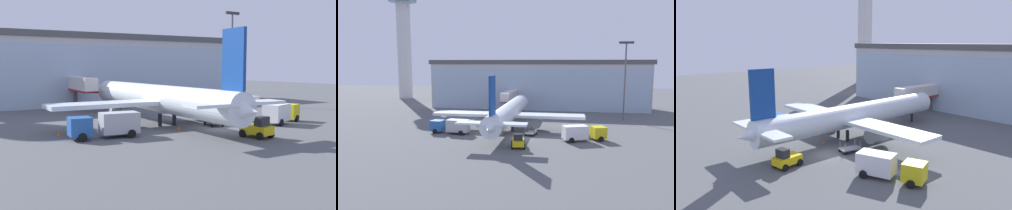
# 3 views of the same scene
# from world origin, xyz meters

# --- Properties ---
(ground) EXTENTS (240.00, 240.00, 0.00)m
(ground) POSITION_xyz_m (0.00, 0.00, 0.00)
(ground) COLOR #545659
(terminal_building) EXTENTS (62.37, 15.24, 13.88)m
(terminal_building) POSITION_xyz_m (-0.00, 40.27, 6.94)
(terminal_building) COLOR #B7B7B7
(terminal_building) RESTS_ON ground
(jet_bridge) EXTENTS (3.19, 11.77, 5.64)m
(jet_bridge) POSITION_xyz_m (-6.58, 29.13, 4.26)
(jet_bridge) COLOR silver
(jet_bridge) RESTS_ON ground
(control_tower) EXTENTS (10.36, 10.36, 39.48)m
(control_tower) POSITION_xyz_m (-49.95, 58.79, 24.37)
(control_tower) COLOR silver
(control_tower) RESTS_ON ground
(apron_light_mast) EXTENTS (3.20, 0.40, 17.83)m
(apron_light_mast) POSITION_xyz_m (20.83, 21.81, 10.64)
(apron_light_mast) COLOR #59595E
(apron_light_mast) RESTS_ON ground
(airplane) EXTENTS (29.54, 37.41, 11.19)m
(airplane) POSITION_xyz_m (-3.72, 7.98, 3.30)
(airplane) COLOR white
(airplane) RESTS_ON ground
(catering_truck) EXTENTS (7.51, 3.22, 2.65)m
(catering_truck) POSITION_xyz_m (-13.67, 2.10, 1.47)
(catering_truck) COLOR #2659A5
(catering_truck) RESTS_ON ground
(fuel_truck) EXTENTS (7.62, 4.41, 2.65)m
(fuel_truck) POSITION_xyz_m (10.08, -0.19, 1.47)
(fuel_truck) COLOR yellow
(fuel_truck) RESTS_ON ground
(baggage_cart) EXTENTS (2.24, 3.11, 1.50)m
(baggage_cart) POSITION_xyz_m (1.16, 2.78, 0.50)
(baggage_cart) COLOR gray
(baggage_cart) RESTS_ON ground
(pushback_tug) EXTENTS (2.54, 3.41, 2.30)m
(pushback_tug) POSITION_xyz_m (-0.16, -6.20, 0.97)
(pushback_tug) COLOR yellow
(pushback_tug) RESTS_ON ground
(safety_cone_nose) EXTENTS (0.36, 0.36, 0.55)m
(safety_cone_nose) POSITION_xyz_m (-4.21, 2.67, 0.28)
(safety_cone_nose) COLOR orange
(safety_cone_nose) RESTS_ON ground
(safety_cone_wingtip) EXTENTS (0.36, 0.36, 0.55)m
(safety_cone_wingtip) POSITION_xyz_m (-17.54, 6.27, 0.28)
(safety_cone_wingtip) COLOR orange
(safety_cone_wingtip) RESTS_ON ground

